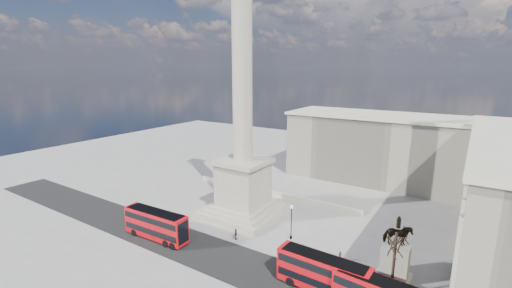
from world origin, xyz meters
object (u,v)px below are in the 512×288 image
at_px(red_bus_d, 324,274).
at_px(pedestrian_standing, 353,282).
at_px(pedestrian_crossing, 236,234).
at_px(victorian_lamp, 291,219).
at_px(equestrian_statue, 395,257).
at_px(nelsons_column, 243,148).
at_px(red_bus_b, 156,224).
at_px(pedestrian_walking, 340,257).
at_px(red_bus_a, 161,223).

distance_m(red_bus_d, pedestrian_standing, 4.37).
bearing_deg(pedestrian_crossing, pedestrian_standing, -122.73).
relative_size(red_bus_d, victorian_lamp, 2.04).
distance_m(equestrian_statue, pedestrian_crossing, 24.30).
bearing_deg(nelsons_column, red_bus_b, -110.55).
height_order(red_bus_d, pedestrian_walking, red_bus_d).
relative_size(red_bus_a, pedestrian_crossing, 5.39).
relative_size(equestrian_statue, pedestrian_crossing, 4.63).
distance_m(equestrian_statue, pedestrian_walking, 7.73).
xyz_separation_m(equestrian_statue, pedestrian_crossing, (-24.01, -3.08, -2.16)).
height_order(pedestrian_walking, pedestrian_crossing, pedestrian_crossing).
bearing_deg(pedestrian_walking, pedestrian_crossing, -177.64).
bearing_deg(pedestrian_standing, pedestrian_walking, -75.14).
height_order(red_bus_b, pedestrian_standing, red_bus_b).
bearing_deg(equestrian_statue, victorian_lamp, 172.66).
bearing_deg(red_bus_a, nelsons_column, 63.19).
relative_size(red_bus_a, red_bus_d, 0.87).
bearing_deg(red_bus_a, equestrian_statue, 10.06).
bearing_deg(pedestrian_crossing, nelsons_column, 1.64).
relative_size(red_bus_b, pedestrian_crossing, 6.26).
bearing_deg(red_bus_b, victorian_lamp, 30.74).
bearing_deg(nelsons_column, red_bus_a, -113.16).
bearing_deg(pedestrian_walking, pedestrian_standing, -62.79).
bearing_deg(victorian_lamp, red_bus_d, -46.15).
height_order(nelsons_column, pedestrian_walking, nelsons_column).
distance_m(pedestrian_walking, pedestrian_crossing, 16.89).
bearing_deg(red_bus_d, pedestrian_walking, 95.55).
bearing_deg(victorian_lamp, equestrian_statue, -7.34).
distance_m(nelsons_column, pedestrian_standing, 30.18).
height_order(red_bus_b, equestrian_statue, equestrian_statue).
relative_size(nelsons_column, red_bus_a, 4.82).
height_order(red_bus_a, pedestrian_walking, red_bus_a).
relative_size(nelsons_column, red_bus_d, 4.19).
bearing_deg(pedestrian_crossing, pedestrian_walking, -106.65).
bearing_deg(red_bus_b, red_bus_d, 1.67).
bearing_deg(pedestrian_crossing, red_bus_a, 89.33).
bearing_deg(equestrian_statue, red_bus_a, -166.29).
xyz_separation_m(red_bus_d, pedestrian_walking, (-0.53, 7.82, -1.71)).
bearing_deg(red_bus_d, equestrian_statue, 51.01).
height_order(equestrian_statue, pedestrian_walking, equestrian_statue).
height_order(victorian_lamp, pedestrian_standing, victorian_lamp).
height_order(nelsons_column, equestrian_statue, nelsons_column).
bearing_deg(red_bus_b, red_bus_a, 100.98).
xyz_separation_m(red_bus_a, pedestrian_standing, (31.57, 3.40, -1.26)).
xyz_separation_m(pedestrian_walking, pedestrian_standing, (3.54, -5.08, 0.10)).
distance_m(victorian_lamp, pedestrian_crossing, 9.42).
relative_size(equestrian_statue, pedestrian_standing, 4.87).
xyz_separation_m(equestrian_statue, pedestrian_standing, (-3.84, -5.23, -2.21)).
relative_size(victorian_lamp, equestrian_statue, 0.66).
bearing_deg(nelsons_column, victorian_lamp, -18.32).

